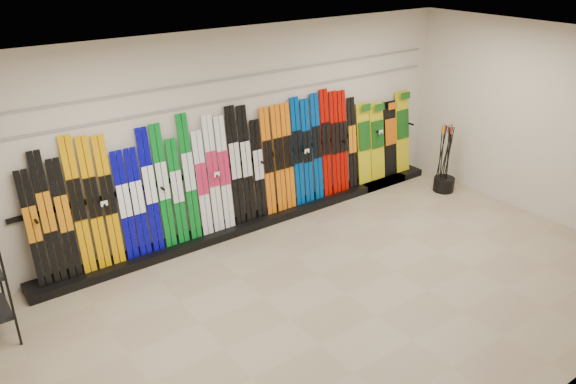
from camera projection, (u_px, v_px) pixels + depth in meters
floor at (346, 294)px, 7.09m from camera, size 8.00×8.00×0.00m
back_wall at (238, 131)px, 8.31m from camera, size 8.00×0.00×8.00m
right_wall at (545, 124)px, 8.63m from camera, size 0.00×5.00×5.00m
ceiling at (359, 54)px, 5.86m from camera, size 8.00×8.00×0.00m
ski_rack_base at (261, 219)px, 8.86m from camera, size 8.00×0.40×0.12m
skis at (220, 174)px, 8.18m from camera, size 5.37×0.25×1.82m
snowboards at (384, 139)px, 10.06m from camera, size 1.27×0.23×1.49m
pole_bin at (444, 184)px, 9.95m from camera, size 0.36×0.36×0.25m
ski_poles at (445, 158)px, 9.76m from camera, size 0.26×0.22×1.18m
slatwall_rail_0 at (238, 98)px, 8.09m from camera, size 7.60×0.02×0.03m
slatwall_rail_1 at (237, 77)px, 7.97m from camera, size 7.60×0.02×0.03m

